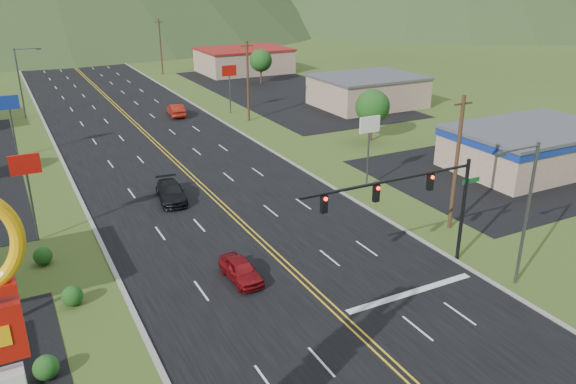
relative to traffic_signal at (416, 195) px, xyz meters
name	(u,v)px	position (x,y,z in m)	size (l,w,h in m)	color
traffic_signal	(416,195)	(0.00, 0.00, 0.00)	(13.10, 0.43, 7.00)	black
streetlight_east	(524,206)	(4.70, -4.00, -0.15)	(3.28, 0.25, 9.00)	#59595E
streetlight_west	(22,78)	(-18.16, 56.00, -0.15)	(3.28, 0.25, 9.00)	#59595E
building_east_near	(531,146)	(23.52, 11.00, -3.06)	(15.40, 10.40, 4.10)	#D1AF91
building_east_mid	(368,91)	(25.52, 41.00, -3.17)	(14.40, 11.40, 4.30)	#D1AF91
building_east_far	(244,60)	(21.52, 76.00, -3.07)	(16.40, 12.40, 4.50)	#D1AF91
pole_sign_west_a	(26,173)	(-20.48, 16.00, -0.28)	(2.00, 0.18, 6.40)	#59595E
pole_sign_west_b	(9,109)	(-20.48, 38.00, -0.28)	(2.00, 0.18, 6.40)	#59595E
pole_sign_east_a	(369,132)	(6.52, 14.00, -0.28)	(2.00, 0.18, 6.40)	#59595E
pole_sign_east_b	(229,76)	(6.52, 46.00, -0.28)	(2.00, 0.18, 6.40)	#59595E
tree_east_a	(373,107)	(15.52, 26.00, -1.44)	(3.84, 3.84, 5.82)	#382314
tree_east_b	(261,60)	(19.52, 64.00, -1.44)	(3.84, 3.84, 5.82)	#382314
utility_pole_a	(457,163)	(7.02, 4.00, -0.20)	(1.60, 0.28, 10.00)	#382314
utility_pole_b	(248,81)	(7.02, 41.00, -0.20)	(1.60, 0.28, 10.00)	#382314
utility_pole_c	(161,46)	(7.02, 81.00, -0.20)	(1.60, 0.28, 10.00)	#382314
utility_pole_d	(115,29)	(7.02, 121.00, -0.20)	(1.60, 0.28, 10.00)	#382314
car_red_near	(241,270)	(-9.84, 4.13, -4.65)	(1.61, 4.01, 1.37)	maroon
car_dark_mid	(171,193)	(-9.88, 18.78, -4.59)	(2.08, 5.12, 1.49)	black
car_red_far	(176,110)	(-0.61, 47.55, -4.53)	(1.69, 4.85, 1.60)	#A01D11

